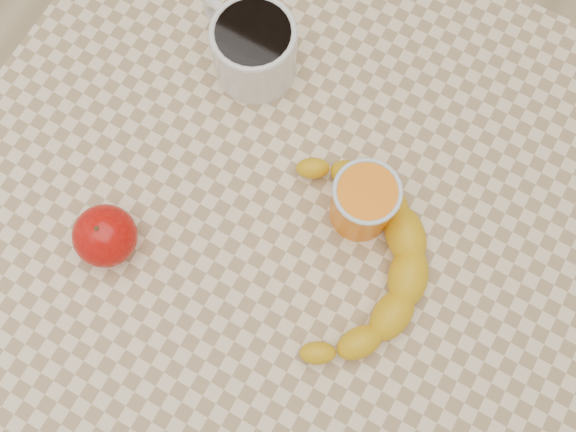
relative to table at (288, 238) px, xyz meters
The scene contains 6 objects.
ground 0.66m from the table, ahead, with size 3.00×3.00×0.00m, color tan.
table is the anchor object (origin of this frame).
coffee_mug 0.24m from the table, 131.33° to the left, with size 0.15×0.12×0.08m.
orange_juice_glass 0.15m from the table, 35.88° to the left, with size 0.07×0.07×0.09m.
apple 0.23m from the table, 143.07° to the right, with size 0.07×0.07×0.06m.
banana 0.14m from the table, ahead, with size 0.28×0.32×0.04m, color gold, non-canonical shape.
Camera 1 is at (0.09, -0.16, 1.46)m, focal length 40.00 mm.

